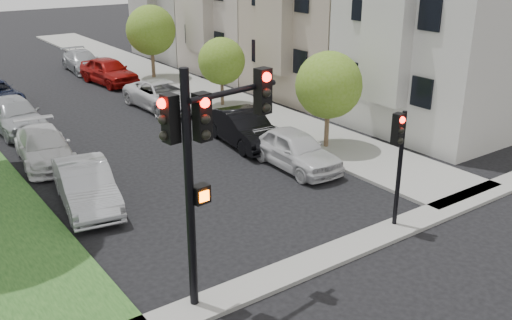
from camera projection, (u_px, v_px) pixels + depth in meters
ground at (376, 296)px, 13.86m from camera, size 140.00×140.00×0.00m
sidewalk_right at (167, 79)px, 35.72m from camera, size 3.50×44.00×0.12m
sidewalk_cross at (321, 259)px, 15.36m from camera, size 60.00×1.00×0.12m
small_tree_a at (329, 85)px, 22.82m from camera, size 2.71×2.71×4.07m
small_tree_b at (222, 61)px, 28.99m from camera, size 2.41×2.41×3.61m
small_tree_c at (151, 30)px, 34.84m from camera, size 3.04×3.04×4.56m
traffic_signal_main at (205, 146)px, 12.33m from camera, size 2.79×0.73×5.70m
traffic_signal_secondary at (399, 149)px, 16.26m from camera, size 0.48×0.39×3.64m
car_parked_0 at (295, 149)px, 21.55m from camera, size 1.89×4.36×1.46m
car_parked_1 at (244, 128)px, 24.02m from camera, size 2.07×4.65×1.48m
car_parked_2 at (163, 95)px, 29.24m from camera, size 2.55×5.19×1.42m
car_parked_3 at (109, 71)px, 34.36m from camera, size 2.43×4.88×1.60m
car_parked_4 at (82, 61)px, 37.84m from camera, size 2.17×4.75×1.35m
car_parked_5 at (86, 185)px, 18.36m from camera, size 2.25×4.62×1.46m
car_parked_6 at (44, 147)px, 22.05m from camera, size 2.40×4.76×1.32m
car_parked_7 at (15, 115)px, 25.64m from camera, size 2.16×4.83×1.61m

